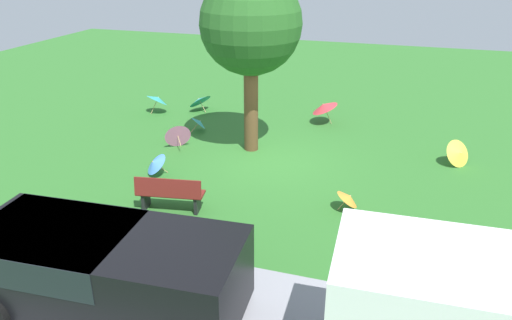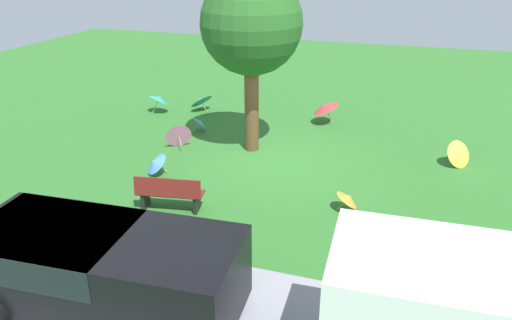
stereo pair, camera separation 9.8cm
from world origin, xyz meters
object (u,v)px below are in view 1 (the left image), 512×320
Objects in this scene: parasol_orange_1 at (349,198)px; parasol_teal_3 at (158,99)px; parasol_red_0 at (324,106)px; van_dark at (98,266)px; parasol_blue_0 at (155,163)px; parasol_teal_1 at (199,122)px; parasol_teal_0 at (199,100)px; parasol_pink_1 at (177,134)px; shade_tree at (251,25)px; park_bench at (170,194)px; parasol_yellow_0 at (459,153)px.

parasol_teal_3 is at bearing -34.12° from parasol_orange_1.
parasol_teal_3 is at bearing 6.07° from parasol_red_0.
van_dark is 5.22× the size of parasol_blue_0.
parasol_teal_3 is at bearing -31.11° from parasol_teal_1.
parasol_teal_1 is (-0.90, 2.08, -0.10)m from parasol_teal_0.
van_dark is at bearing 106.08° from parasol_pink_1.
parasol_teal_0 is 8.87m from parasol_orange_1.
van_dark is at bearing 102.88° from parasol_teal_1.
shade_tree is (-0.19, -7.74, 2.87)m from van_dark.
park_bench reaches higher than parasol_yellow_0.
shade_tree reaches higher than parasol_teal_1.
van_dark is at bearing 88.59° from shade_tree.
parasol_teal_3 is 3.65m from parasol_pink_1.
parasol_orange_1 is 6.25m from parasol_red_0.
parasol_teal_0 is at bearing -66.62° from parasol_teal_1.
parasol_yellow_0 is (-4.36, 2.41, -0.26)m from parasol_red_0.
shade_tree reaches higher than parasol_red_0.
parasol_blue_0 is at bearing 117.01° from parasol_teal_3.
parasol_teal_0 is 1.17× the size of parasol_yellow_0.
parasol_blue_0 is (-1.14, 5.67, -0.06)m from parasol_teal_0.
parasol_pink_1 is at bearing 12.75° from shade_tree.
parasol_teal_0 is 3.68m from parasol_pink_1.
shade_tree reaches higher than parasol_orange_1.
park_bench reaches higher than parasol_blue_0.
parasol_red_0 is 1.21× the size of parasol_pink_1.
park_bench is at bearing 128.17° from parasol_blue_0.
parasol_teal_0 reaches higher than parasol_teal_1.
parasol_teal_3 is at bearing -59.92° from park_bench.
parasol_teal_0 is 1.20× the size of parasol_pink_1.
van_dark is 8.25m from shade_tree.
parasol_yellow_0 is (-8.27, 0.36, 0.05)m from parasol_teal_1.
parasol_red_0 is at bearing -28.95° from parasol_yellow_0.
parasol_teal_3 reaches higher than parasol_teal_1.
parasol_red_0 is 4.99m from parasol_yellow_0.
shade_tree is 5.88× the size of parasol_blue_0.
van_dark is 11.20m from parasol_teal_0.
parasol_red_0 is at bearing -107.90° from park_bench.
parasol_teal_1 is (2.19, -0.99, -3.45)m from shade_tree.
van_dark reaches higher than parasol_teal_3.
shade_tree is 6.49× the size of parasol_teal_1.
parasol_teal_0 is at bearing -153.71° from parasol_teal_3.
parasol_yellow_0 reaches higher than parasol_teal_0.
parasol_red_0 is 0.98× the size of parasol_teal_3.
van_dark is 2.83× the size of park_bench.
shade_tree is at bearing 155.61° from parasol_teal_1.
parasol_teal_0 is 5.78m from parasol_blue_0.
parasol_blue_0 is at bearing 53.07° from shade_tree.
parasol_blue_0 is 0.94× the size of parasol_yellow_0.
shade_tree reaches higher than park_bench.
park_bench is 4.09m from parasol_pink_1.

